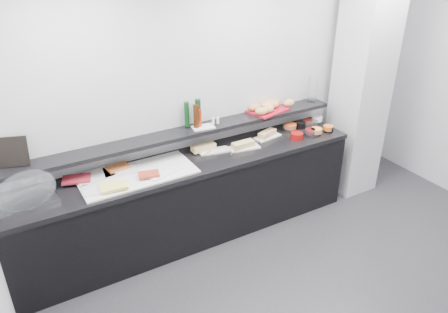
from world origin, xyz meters
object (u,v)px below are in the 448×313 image
sandwich_plate_mid (244,148)px  carafe (313,89)px  framed_print (13,152)px  cloche_base (24,202)px  condiment_tray (203,127)px  bread_tray (268,110)px

sandwich_plate_mid → carafe: carafe is taller
sandwich_plate_mid → framed_print: size_ratio=1.25×
cloche_base → framed_print: bearing=77.5°
condiment_tray → bread_tray: bread_tray is taller
sandwich_plate_mid → condiment_tray: bearing=163.8°
cloche_base → framed_print: size_ratio=1.87×
cloche_base → framed_print: framed_print is taller
cloche_base → condiment_tray: bearing=-4.2°
sandwich_plate_mid → condiment_tray: 0.49m
cloche_base → condiment_tray: 1.78m
framed_print → bread_tray: size_ratio=0.61×
cloche_base → condiment_tray: (1.76, 0.15, 0.24)m
framed_print → carafe: bearing=17.7°
condiment_tray → sandwich_plate_mid: bearing=-16.7°
cloche_base → bread_tray: bread_tray is taller
sandwich_plate_mid → framed_print: 2.18m
framed_print → sandwich_plate_mid: bearing=11.5°
framed_print → bread_tray: 2.58m
sandwich_plate_mid → condiment_tray: size_ratio=1.46×
bread_tray → carafe: size_ratio=1.42×
framed_print → condiment_tray: 1.75m
framed_print → condiment_tray: (1.74, -0.08, -0.12)m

